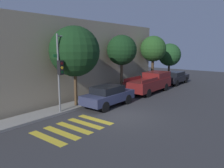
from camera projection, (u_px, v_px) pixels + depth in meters
name	position (u px, v px, depth m)	size (l,w,h in m)	color
ground_plane	(120.00, 116.00, 13.84)	(60.00, 60.00, 0.00)	#333335
sidewalk	(77.00, 105.00, 16.28)	(26.00, 1.64, 0.14)	gray
building_row	(41.00, 60.00, 18.31)	(26.00, 6.00, 6.51)	gray
crosswalk	(74.00, 128.00, 11.86)	(3.89, 2.60, 0.00)	gold
traffic_light_pole	(66.00, 61.00, 14.17)	(2.70, 0.56, 5.16)	slate
sedan_near_corner	(108.00, 95.00, 16.02)	(4.35, 1.81, 1.53)	#2D3351
pickup_truck	(150.00, 82.00, 20.93)	(5.67, 2.06, 1.84)	maroon
sedan_middle	(175.00, 77.00, 25.52)	(4.67, 1.87, 1.44)	black
tree_near_corner	(75.00, 51.00, 15.33)	(3.56, 3.56, 5.80)	#4C3823
tree_midblock	(122.00, 50.00, 19.72)	(2.72, 2.72, 5.39)	brown
tree_far_end	(153.00, 49.00, 24.33)	(2.85, 2.85, 5.52)	#42301E
tree_behind_truck	(169.00, 55.00, 27.93)	(2.87, 2.87, 4.72)	#4C3823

